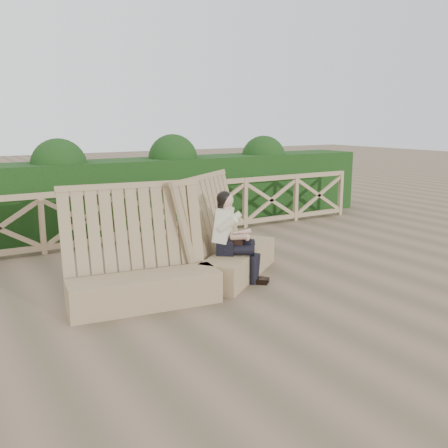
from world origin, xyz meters
TOP-DOWN VIEW (x-y plane):
  - ground at (0.00, 0.00)m, footprint 60.00×60.00m
  - bench at (-0.75, 0.50)m, footprint 3.62×1.79m
  - woman at (-0.10, 0.50)m, footprint 0.78×0.77m
  - guardrail at (0.00, 3.50)m, footprint 10.10×0.09m
  - hedge at (0.00, 4.70)m, footprint 12.00×1.20m

SIDE VIEW (x-z plane):
  - ground at x=0.00m, z-range 0.00..0.00m
  - bench at x=-0.75m, z-range -0.39..1.16m
  - guardrail at x=0.00m, z-range 0.00..1.10m
  - woman at x=-0.10m, z-range 0.04..1.38m
  - hedge at x=0.00m, z-range 0.00..1.50m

